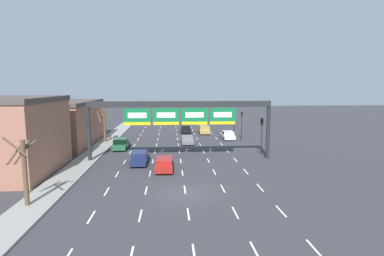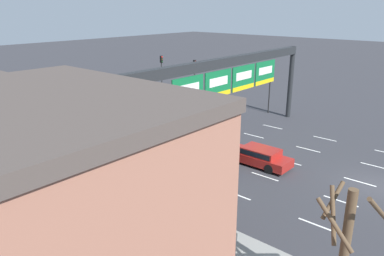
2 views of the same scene
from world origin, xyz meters
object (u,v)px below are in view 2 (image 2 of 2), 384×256
Objects in this scene: traffic_light_near_gantry at (195,71)px; suv_gold at (121,90)px; tree_bare_closest at (345,244)px; car_green at (91,142)px; car_navy at (203,157)px; car_white at (176,94)px; suv_black at (91,93)px; car_grey at (153,111)px; sign_gantry at (229,74)px; traffic_light_mid_block at (162,66)px; traffic_light_far_end at (270,81)px; tree_bare_second at (12,109)px; car_red at (258,155)px.

suv_gold is at bearing 125.55° from traffic_light_near_gantry.
tree_bare_closest is at bearing -130.71° from traffic_light_near_gantry.
car_green is 0.97× the size of car_navy.
car_white is 0.89× the size of traffic_light_near_gantry.
car_white is at bearing -61.74° from suv_gold.
suv_black is 11.04m from car_grey.
sign_gantry reaches higher than suv_black.
traffic_light_mid_block is at bearing 51.96° from car_navy.
traffic_light_far_end is at bearing 13.35° from car_navy.
traffic_light_far_end is (0.19, -15.73, -0.02)m from traffic_light_mid_block.
car_grey is 0.76× the size of tree_bare_second.
tree_bare_second is at bearing -175.66° from car_white.
car_navy is 0.84× the size of tree_bare_second.
suv_black is at bearing 115.16° from traffic_light_far_end.
traffic_light_near_gantry reaches higher than car_grey.
sign_gantry is 5.32× the size of suv_gold.
tree_bare_second reaches higher than car_white.
car_green reaches higher than car_navy.
car_green is 10.12m from car_grey.
car_navy is (-9.84, -21.19, -0.11)m from suv_gold.
car_navy reaches higher than car_white.
car_white is 11.90m from traffic_light_far_end.
suv_gold is 6.16m from traffic_light_mid_block.
traffic_light_mid_block reaches higher than suv_gold.
suv_black is (9.90, 14.24, 0.04)m from car_green.
car_red is 20.54m from car_white.
car_navy is 3.95m from car_red.
car_green is at bearing -135.94° from suv_gold.
car_red is at bearing -120.10° from car_white.
tree_bare_second is at bearing -179.40° from traffic_light_near_gantry.
traffic_light_mid_block is at bearing 30.68° from car_green.
sign_gantry is 21.83m from suv_black.
suv_gold is at bearing 69.06° from car_grey.
traffic_light_mid_block is (12.31, 22.11, 2.68)m from car_red.
car_white is (13.15, 15.04, -0.02)m from car_navy.
tree_bare_second is (-12.96, 1.97, 2.50)m from car_grey.
traffic_light_mid_block is 22.73m from tree_bare_second.
traffic_light_near_gantry reaches higher than suv_gold.
car_navy is at bearing -105.95° from suv_black.
suv_gold is 0.87× the size of traffic_light_far_end.
tree_bare_second is (0.23, 25.56, 0.19)m from tree_bare_closest.
car_grey is 0.92× the size of traffic_light_far_end.
car_white is at bearing 21.99° from car_green.
tree_bare_second is at bearing 120.72° from car_red.
car_grey is 1.04× the size of car_white.
suv_gold is 9.48m from traffic_light_near_gantry.
suv_black is 12.65m from traffic_light_near_gantry.
car_grey is (9.59, 3.21, -0.13)m from car_green.
car_navy is 19.97m from car_white.
tree_bare_second is at bearing -145.67° from suv_black.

